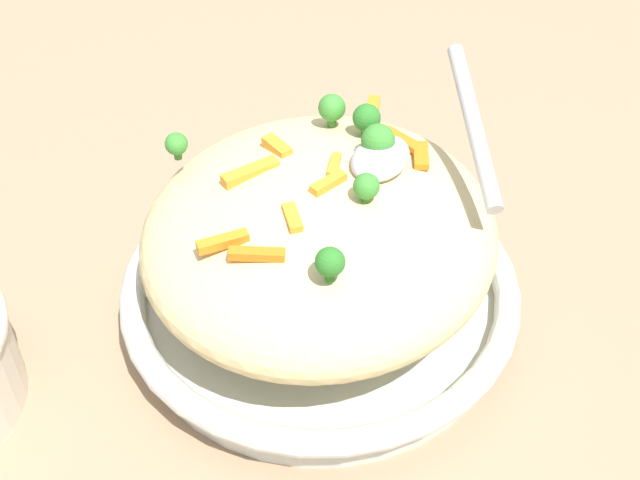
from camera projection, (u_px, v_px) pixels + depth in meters
ground_plane at (320, 314)px, 0.69m from camera, size 2.40×2.40×0.00m
serving_bowl at (320, 293)px, 0.67m from camera, size 0.31×0.31×0.04m
pasta_mound at (320, 233)px, 0.63m from camera, size 0.28×0.26×0.10m
carrot_piece_0 at (250, 172)px, 0.61m from camera, size 0.04×0.03×0.01m
carrot_piece_1 at (277, 147)px, 0.63m from camera, size 0.02×0.03×0.01m
carrot_piece_2 at (223, 242)px, 0.56m from camera, size 0.03×0.03×0.01m
carrot_piece_3 at (336, 166)px, 0.61m from camera, size 0.03×0.01×0.01m
carrot_piece_4 at (327, 185)px, 0.59m from camera, size 0.03×0.02×0.01m
carrot_piece_5 at (421, 155)px, 0.63m from camera, size 0.03×0.02×0.01m
carrot_piece_6 at (257, 254)px, 0.55m from camera, size 0.02×0.04×0.01m
carrot_piece_7 at (289, 216)px, 0.57m from camera, size 0.03×0.02×0.01m
carrot_piece_8 at (402, 140)px, 0.64m from camera, size 0.02×0.04×0.01m
carrot_piece_9 at (372, 113)px, 0.67m from camera, size 0.04×0.02×0.01m
broccoli_floret_0 at (366, 187)px, 0.57m from camera, size 0.02×0.02×0.02m
broccoli_floret_1 at (330, 263)px, 0.53m from camera, size 0.02×0.02×0.03m
broccoli_floret_2 at (366, 118)px, 0.64m from camera, size 0.02×0.02×0.03m
broccoli_floret_3 at (176, 144)px, 0.62m from camera, size 0.02×0.02×0.02m
broccoli_floret_4 at (332, 108)px, 0.65m from camera, size 0.02×0.02×0.03m
broccoli_floret_5 at (378, 141)px, 0.61m from camera, size 0.03×0.03×0.03m
serving_spoon at (411, 147)px, 0.61m from camera, size 0.13×0.12×0.06m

